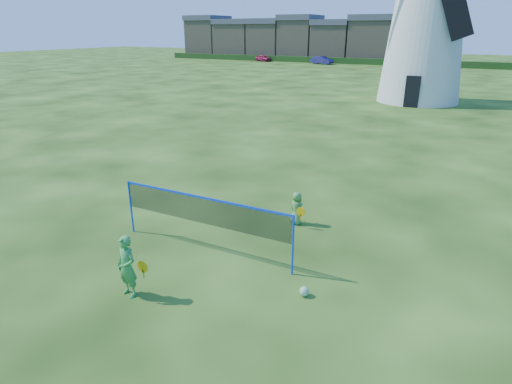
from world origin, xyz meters
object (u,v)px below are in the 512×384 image
object	(u,v)px
badminton_net	(203,211)
player_girl	(127,267)
car_right	(322,60)
player_boy	(297,208)
car_left	(263,58)
play_ball	(304,291)
windmill	(428,13)

from	to	relation	value
badminton_net	player_girl	xyz separation A→B (m)	(-0.34, -2.45, -0.43)
car_right	player_girl	bearing A→B (deg)	-149.29
player_boy	car_left	bearing A→B (deg)	-38.12
badminton_net	car_left	bearing A→B (deg)	115.45
play_ball	player_boy	bearing A→B (deg)	115.24
player_girl	play_ball	distance (m)	3.90
badminton_net	player_boy	size ratio (longest dim) A/B	5.01
windmill	player_boy	world-z (taller)	windmill
player_girl	car_right	distance (m)	69.13
windmill	player_boy	bearing A→B (deg)	-89.40
badminton_net	car_right	xyz separation A→B (m)	(-19.22, 64.06, -0.48)
car_left	player_boy	bearing A→B (deg)	-131.62
player_girl	play_ball	xyz separation A→B (m)	(3.43, 1.75, -0.60)
badminton_net	car_right	world-z (taller)	badminton_net
car_left	car_right	bearing A→B (deg)	-76.36
windmill	car_right	bearing A→B (deg)	120.17
badminton_net	play_ball	world-z (taller)	badminton_net
player_boy	windmill	bearing A→B (deg)	-64.99
badminton_net	player_boy	bearing A→B (deg)	60.96
car_left	player_girl	bearing A→B (deg)	-134.69
player_girl	car_right	world-z (taller)	player_girl
windmill	play_ball	size ratio (longest dim) A/B	89.82
windmill	play_ball	xyz separation A→B (m)	(1.87, -29.60, -6.55)
play_ball	car_left	world-z (taller)	car_left
player_boy	car_left	size ratio (longest dim) A/B	0.29
car_left	play_ball	bearing A→B (deg)	-131.73
play_ball	car_left	xyz separation A→B (m)	(-34.30, 66.28, 0.47)
player_girl	badminton_net	bearing A→B (deg)	90.91
player_boy	car_right	size ratio (longest dim) A/B	0.25
windmill	car_right	xyz separation A→B (m)	(-20.44, 35.15, -6.01)
player_girl	car_right	bearing A→B (deg)	114.69
windmill	player_girl	bearing A→B (deg)	-92.84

